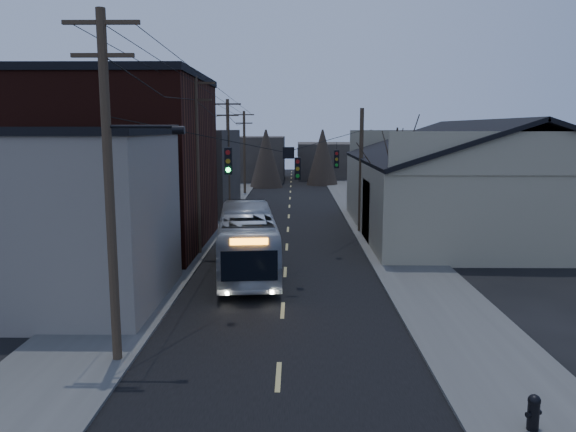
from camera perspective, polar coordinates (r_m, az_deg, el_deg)
name	(u,v)px	position (r m, az deg, el deg)	size (l,w,h in m)	color
ground	(276,411)	(15.17, -1.21, -19.23)	(160.00, 160.00, 0.00)	black
road_surface	(289,220)	(43.95, 0.05, -0.45)	(9.00, 110.00, 0.02)	black
sidewalk_left	(206,220)	(44.49, -8.35, -0.36)	(4.00, 110.00, 0.12)	#474744
sidewalk_right	(371,220)	(44.36, 8.48, -0.39)	(4.00, 110.00, 0.12)	#474744
building_clapboard	(62,219)	(24.56, -22.00, -0.30)	(8.00, 8.00, 7.00)	slate
building_brick	(119,165)	(35.03, -16.78, 5.01)	(10.00, 12.00, 10.00)	black
building_left_far	(182,170)	(50.49, -10.75, 4.60)	(9.00, 14.00, 7.00)	#342D29
warehouse	(477,194)	(40.61, 18.66, 2.14)	(16.16, 20.60, 7.73)	gray
building_far_left	(248,158)	(78.74, -4.07, 5.86)	(10.00, 12.00, 6.00)	#342D29
building_far_right	(339,160)	(83.75, 5.16, 5.68)	(12.00, 14.00, 5.00)	#342D29
bare_tree	(396,188)	(34.10, 10.88, 2.76)	(0.40, 0.40, 7.20)	black
utility_lines	(241,162)	(37.74, -4.79, 5.54)	(11.24, 45.28, 10.50)	#382B1E
bus	(247,240)	(28.36, -4.17, -2.44)	(2.66, 11.39, 3.17)	#A2A7AE
parked_car	(236,210)	(45.65, -5.33, 0.62)	(1.29, 3.69, 1.22)	#A7ABAF
fire_hydrant	(534,411)	(15.09, 23.68, -17.68)	(0.42, 0.30, 0.87)	black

